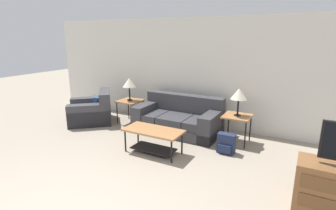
{
  "coord_description": "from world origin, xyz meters",
  "views": [
    {
      "loc": [
        2.32,
        -1.32,
        2.18
      ],
      "look_at": [
        -0.15,
        3.2,
        0.8
      ],
      "focal_mm": 28.0,
      "sensor_mm": 36.0,
      "label": 1
    }
  ],
  "objects": [
    {
      "name": "table_lamp_left",
      "position": [
        -1.59,
        3.84,
        1.03
      ],
      "size": [
        0.32,
        0.32,
        0.56
      ],
      "color": "black",
      "rests_on": "side_table_left"
    },
    {
      "name": "wall_back",
      "position": [
        0.0,
        4.57,
        1.3
      ],
      "size": [
        9.08,
        0.06,
        2.6
      ],
      "color": "silver",
      "rests_on": "ground_plane"
    },
    {
      "name": "table_lamp_right",
      "position": [
        1.12,
        3.84,
        1.03
      ],
      "size": [
        0.32,
        0.32,
        0.56
      ],
      "color": "black",
      "rests_on": "side_table_right"
    },
    {
      "name": "side_table_left",
      "position": [
        -1.59,
        3.84,
        0.53
      ],
      "size": [
        0.55,
        0.55,
        0.59
      ],
      "color": "#A87042",
      "rests_on": "ground_plane"
    },
    {
      "name": "couch",
      "position": [
        -0.23,
        3.86,
        0.29
      ],
      "size": [
        1.94,
        1.0,
        0.82
      ],
      "color": "#38383D",
      "rests_on": "ground_plane"
    },
    {
      "name": "side_table_right",
      "position": [
        1.12,
        3.84,
        0.53
      ],
      "size": [
        0.55,
        0.55,
        0.59
      ],
      "color": "#A87042",
      "rests_on": "ground_plane"
    },
    {
      "name": "backpack",
      "position": [
        1.08,
        3.25,
        0.19
      ],
      "size": [
        0.33,
        0.25,
        0.39
      ],
      "color": "#1E2847",
      "rests_on": "ground_plane"
    },
    {
      "name": "armchair",
      "position": [
        -2.5,
        3.44,
        0.28
      ],
      "size": [
        1.44,
        1.44,
        0.8
      ],
      "color": "#38383D",
      "rests_on": "ground_plane"
    },
    {
      "name": "coffee_table",
      "position": [
        -0.14,
        2.6,
        0.34
      ],
      "size": [
        1.12,
        0.54,
        0.46
      ],
      "color": "#A87042",
      "rests_on": "ground_plane"
    }
  ]
}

